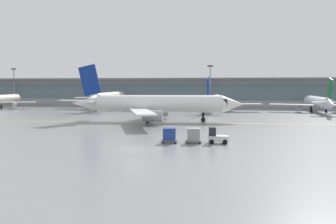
{
  "coord_description": "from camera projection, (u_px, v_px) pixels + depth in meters",
  "views": [
    {
      "loc": [
        12.86,
        -41.13,
        7.75
      ],
      "look_at": [
        0.2,
        18.2,
        3.0
      ],
      "focal_mm": 39.07,
      "sensor_mm": 36.0,
      "label": 1
    }
  ],
  "objects": [
    {
      "name": "taxiing_regional_jet",
      "position": [
        157.0,
        104.0,
        74.17
      ],
      "size": [
        35.44,
        32.74,
        11.74
      ],
      "rotation": [
        0.0,
        0.0,
        0.12
      ],
      "color": "white",
      "rests_on": "ground_plane"
    },
    {
      "name": "ground_plane",
      "position": [
        134.0,
        149.0,
        43.38
      ],
      "size": [
        400.0,
        400.0,
        0.0
      ],
      "primitive_type": "plane",
      "color": "gray"
    },
    {
      "name": "gate_airplane_3",
      "position": [
        318.0,
        102.0,
        98.36
      ],
      "size": [
        25.65,
        27.64,
        9.15
      ],
      "rotation": [
        0.0,
        0.0,
        1.64
      ],
      "color": "white",
      "rests_on": "ground_plane"
    },
    {
      "name": "apron_light_mast_1",
      "position": [
        210.0,
        84.0,
        117.98
      ],
      "size": [
        1.8,
        0.36,
        13.6
      ],
      "color": "gray",
      "rests_on": "ground_plane"
    },
    {
      "name": "gate_airplane_2",
      "position": [
        213.0,
        101.0,
        102.73
      ],
      "size": [
        26.74,
        28.72,
        9.52
      ],
      "rotation": [
        0.0,
        0.0,
        1.54
      ],
      "color": "silver",
      "rests_on": "ground_plane"
    },
    {
      "name": "gate_airplane_1",
      "position": [
        108.0,
        98.0,
        110.51
      ],
      "size": [
        31.14,
        33.54,
        11.11
      ],
      "rotation": [
        0.0,
        0.0,
        1.63
      ],
      "color": "silver",
      "rests_on": "ground_plane"
    },
    {
      "name": "cargo_dolly_trailing",
      "position": [
        169.0,
        135.0,
        47.8
      ],
      "size": [
        2.28,
        1.84,
        1.94
      ],
      "rotation": [
        0.0,
        0.0,
        0.12
      ],
      "color": "#595B60",
      "rests_on": "ground_plane"
    },
    {
      "name": "taxiway_centreline_stripe",
      "position": [
        157.0,
        123.0,
        72.46
      ],
      "size": [
        109.3,
        13.14,
        0.01
      ],
      "primitive_type": "cube",
      "rotation": [
        0.0,
        0.0,
        0.12
      ],
      "color": "yellow",
      "rests_on": "ground_plane"
    },
    {
      "name": "terminal_concourse",
      "position": [
        208.0,
        92.0,
        125.58
      ],
      "size": [
        207.5,
        11.0,
        9.6
      ],
      "color": "#9EA3A8",
      "rests_on": "ground_plane"
    },
    {
      "name": "cargo_dolly_lead",
      "position": [
        194.0,
        135.0,
        47.52
      ],
      "size": [
        2.28,
        1.84,
        1.94
      ],
      "rotation": [
        0.0,
        0.0,
        0.12
      ],
      "color": "#595B60",
      "rests_on": "ground_plane"
    },
    {
      "name": "baggage_tug",
      "position": [
        216.0,
        137.0,
        47.27
      ],
      "size": [
        2.75,
        1.89,
        2.1
      ],
      "rotation": [
        0.0,
        0.0,
        0.12
      ],
      "color": "silver",
      "rests_on": "ground_plane"
    },
    {
      "name": "apron_light_mast_0",
      "position": [
        14.0,
        85.0,
        134.22
      ],
      "size": [
        1.8,
        0.36,
        13.28
      ],
      "color": "gray",
      "rests_on": "ground_plane"
    }
  ]
}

